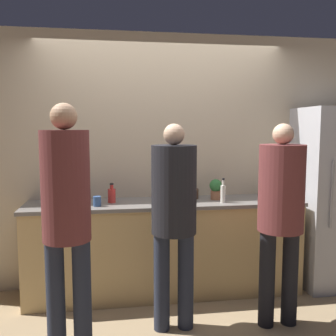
{
  "coord_description": "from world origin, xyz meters",
  "views": [
    {
      "loc": [
        -0.51,
        -3.25,
        1.64
      ],
      "look_at": [
        0.0,
        0.13,
        1.28
      ],
      "focal_mm": 40.0,
      "sensor_mm": 36.0,
      "label": 1
    }
  ],
  "objects_px": {
    "cup_yellow": "(49,202)",
    "cup_blue": "(97,201)",
    "person_left": "(66,211)",
    "bottle_red": "(112,195)",
    "person_right": "(281,206)",
    "potted_plant": "(216,188)",
    "person_center": "(174,208)",
    "refrigerator": "(331,197)",
    "fruit_bowl": "(184,193)",
    "bottle_clear": "(223,193)",
    "utensil_crock": "(272,190)"
  },
  "relations": [
    {
      "from": "utensil_crock",
      "to": "bottle_clear",
      "type": "bearing_deg",
      "value": -159.6
    },
    {
      "from": "refrigerator",
      "to": "fruit_bowl",
      "type": "xyz_separation_m",
      "value": [
        -1.53,
        0.19,
        0.05
      ]
    },
    {
      "from": "cup_yellow",
      "to": "potted_plant",
      "type": "height_order",
      "value": "potted_plant"
    },
    {
      "from": "cup_yellow",
      "to": "cup_blue",
      "type": "height_order",
      "value": "cup_blue"
    },
    {
      "from": "fruit_bowl",
      "to": "potted_plant",
      "type": "height_order",
      "value": "potted_plant"
    },
    {
      "from": "person_left",
      "to": "cup_yellow",
      "type": "height_order",
      "value": "person_left"
    },
    {
      "from": "utensil_crock",
      "to": "potted_plant",
      "type": "relative_size",
      "value": 1.34
    },
    {
      "from": "fruit_bowl",
      "to": "utensil_crock",
      "type": "distance_m",
      "value": 0.93
    },
    {
      "from": "fruit_bowl",
      "to": "bottle_clear",
      "type": "height_order",
      "value": "bottle_clear"
    },
    {
      "from": "person_left",
      "to": "utensil_crock",
      "type": "height_order",
      "value": "person_left"
    },
    {
      "from": "cup_yellow",
      "to": "person_center",
      "type": "bearing_deg",
      "value": -30.49
    },
    {
      "from": "person_left",
      "to": "bottle_red",
      "type": "xyz_separation_m",
      "value": [
        0.31,
        0.99,
        -0.07
      ]
    },
    {
      "from": "cup_blue",
      "to": "bottle_clear",
      "type": "bearing_deg",
      "value": -0.19
    },
    {
      "from": "cup_blue",
      "to": "potted_plant",
      "type": "relative_size",
      "value": 0.45
    },
    {
      "from": "cup_yellow",
      "to": "potted_plant",
      "type": "xyz_separation_m",
      "value": [
        1.61,
        0.09,
        0.07
      ]
    },
    {
      "from": "person_right",
      "to": "utensil_crock",
      "type": "xyz_separation_m",
      "value": [
        0.3,
        0.85,
        -0.02
      ]
    },
    {
      "from": "utensil_crock",
      "to": "cup_yellow",
      "type": "relative_size",
      "value": 3.43
    },
    {
      "from": "person_center",
      "to": "potted_plant",
      "type": "bearing_deg",
      "value": 52.55
    },
    {
      "from": "utensil_crock",
      "to": "cup_blue",
      "type": "bearing_deg",
      "value": -173.05
    },
    {
      "from": "bottle_clear",
      "to": "potted_plant",
      "type": "xyz_separation_m",
      "value": [
        -0.03,
        0.16,
        0.02
      ]
    },
    {
      "from": "bottle_clear",
      "to": "bottle_red",
      "type": "bearing_deg",
      "value": 171.81
    },
    {
      "from": "refrigerator",
      "to": "cup_blue",
      "type": "xyz_separation_m",
      "value": [
        -2.39,
        -0.09,
        0.05
      ]
    },
    {
      "from": "bottle_red",
      "to": "potted_plant",
      "type": "bearing_deg",
      "value": 0.32
    },
    {
      "from": "person_right",
      "to": "fruit_bowl",
      "type": "bearing_deg",
      "value": 124.61
    },
    {
      "from": "refrigerator",
      "to": "potted_plant",
      "type": "distance_m",
      "value": 1.23
    },
    {
      "from": "utensil_crock",
      "to": "potted_plant",
      "type": "height_order",
      "value": "utensil_crock"
    },
    {
      "from": "refrigerator",
      "to": "potted_plant",
      "type": "relative_size",
      "value": 9.0
    },
    {
      "from": "person_center",
      "to": "person_right",
      "type": "distance_m",
      "value": 0.87
    },
    {
      "from": "person_center",
      "to": "bottle_clear",
      "type": "bearing_deg",
      "value": 43.95
    },
    {
      "from": "cup_blue",
      "to": "utensil_crock",
      "type": "bearing_deg",
      "value": 6.95
    },
    {
      "from": "person_left",
      "to": "refrigerator",
      "type": "bearing_deg",
      "value": 20.06
    },
    {
      "from": "cup_blue",
      "to": "cup_yellow",
      "type": "bearing_deg",
      "value": 171.32
    },
    {
      "from": "bottle_clear",
      "to": "cup_yellow",
      "type": "bearing_deg",
      "value": 177.53
    },
    {
      "from": "person_center",
      "to": "person_right",
      "type": "relative_size",
      "value": 1.0
    },
    {
      "from": "fruit_bowl",
      "to": "bottle_clear",
      "type": "relative_size",
      "value": 1.3
    },
    {
      "from": "person_center",
      "to": "bottle_red",
      "type": "bearing_deg",
      "value": 124.71
    },
    {
      "from": "person_right",
      "to": "cup_blue",
      "type": "distance_m",
      "value": 1.62
    },
    {
      "from": "person_left",
      "to": "person_center",
      "type": "bearing_deg",
      "value": 19.8
    },
    {
      "from": "bottle_clear",
      "to": "refrigerator",
      "type": "bearing_deg",
      "value": 4.63
    },
    {
      "from": "person_right",
      "to": "potted_plant",
      "type": "relative_size",
      "value": 8.18
    },
    {
      "from": "person_right",
      "to": "potted_plant",
      "type": "height_order",
      "value": "person_right"
    },
    {
      "from": "fruit_bowl",
      "to": "cup_blue",
      "type": "bearing_deg",
      "value": -161.74
    },
    {
      "from": "fruit_bowl",
      "to": "bottle_red",
      "type": "relative_size",
      "value": 1.63
    },
    {
      "from": "person_center",
      "to": "potted_plant",
      "type": "relative_size",
      "value": 8.17
    },
    {
      "from": "person_left",
      "to": "fruit_bowl",
      "type": "xyz_separation_m",
      "value": [
        1.04,
        1.13,
        -0.1
      ]
    },
    {
      "from": "person_left",
      "to": "cup_blue",
      "type": "height_order",
      "value": "person_left"
    },
    {
      "from": "refrigerator",
      "to": "bottle_red",
      "type": "xyz_separation_m",
      "value": [
        -2.26,
        0.06,
        0.08
      ]
    },
    {
      "from": "refrigerator",
      "to": "person_center",
      "type": "bearing_deg",
      "value": -159.82
    },
    {
      "from": "person_right",
      "to": "cup_yellow",
      "type": "relative_size",
      "value": 20.96
    },
    {
      "from": "refrigerator",
      "to": "person_right",
      "type": "distance_m",
      "value": 1.15
    }
  ]
}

